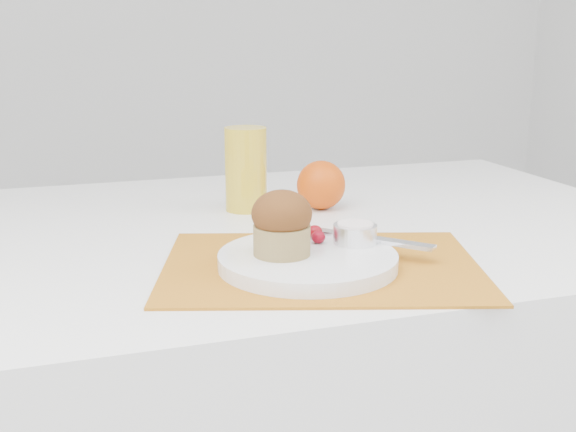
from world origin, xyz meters
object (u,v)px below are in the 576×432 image
object	(u,v)px
orange	(321,185)
juice_glass	(246,169)
muffin	(282,223)
plate	(308,260)

from	to	relation	value
orange	juice_glass	bearing A→B (deg)	165.15
orange	juice_glass	world-z (taller)	juice_glass
muffin	orange	bearing A→B (deg)	60.99
plate	muffin	world-z (taller)	muffin
plate	orange	size ratio (longest dim) A/B	2.76
juice_glass	muffin	bearing A→B (deg)	-96.83
plate	orange	xyz separation A→B (m)	(0.13, 0.29, 0.03)
muffin	juice_glass	bearing A→B (deg)	83.17
plate	juice_glass	world-z (taller)	juice_glass
orange	juice_glass	size ratio (longest dim) A/B	0.59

